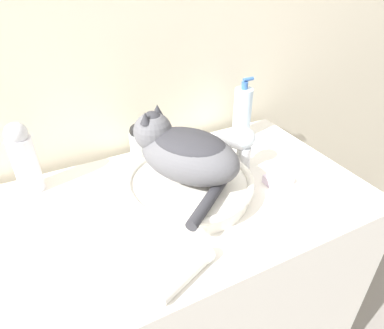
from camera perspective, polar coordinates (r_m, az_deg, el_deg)
The scene contains 10 objects.
wall_back at distance 1.07m, azimuth -11.34°, elevation 19.69°, with size 8.00×0.05×2.40m.
vanity_counter at distance 1.24m, azimuth -1.89°, elevation -21.53°, with size 1.04×0.59×0.86m.
sink_basin at distance 0.92m, azimuth -0.43°, elevation -3.50°, with size 0.35×0.35×0.06m.
cat at distance 0.87m, azimuth -1.33°, elevation 2.28°, with size 0.28×0.35×0.18m.
faucet at distance 1.01m, azimuth 8.29°, elevation 3.20°, with size 0.16×0.07×0.16m.
lotion_bottle_white at distance 1.01m, azimuth -26.23°, elevation 0.96°, with size 0.06×0.06×0.20m.
soap_pump_bottle at distance 1.20m, azimuth 8.40°, elevation 8.61°, with size 0.06×0.06×0.21m.
deodorant_stick at distance 1.06m, azimuth -9.01°, elevation 3.48°, with size 0.05×0.05×0.13m.
cream_tube at distance 0.73m, azimuth -0.90°, elevation -17.62°, with size 0.15×0.09×0.04m.
soap_bar at distance 1.00m, azimuth 14.16°, elevation -2.51°, with size 0.07×0.05×0.02m.
Camera 1 is at (-0.29, -0.36, 1.44)m, focal length 32.00 mm.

